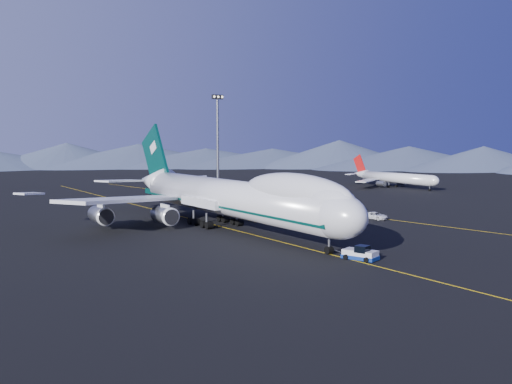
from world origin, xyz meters
TOP-DOWN VIEW (x-y plane):
  - ground at (0.00, 0.00)m, footprint 500.00×500.00m
  - taxiway_line_main at (0.00, 0.00)m, footprint 0.25×220.00m
  - taxiway_line_side at (30.00, 10.00)m, footprint 28.08×198.09m
  - boeing_747 at (0.00, 0.03)m, footprint 59.62×72.43m
  - pushback_tug at (1.07, -31.58)m, footprint 3.74×5.17m
  - second_jet at (88.70, 42.74)m, footprint 32.46×36.67m
  - service_van at (30.39, -5.84)m, footprint 3.08×5.45m
  - floodlight_mast at (35.00, 64.55)m, footprint 3.61×2.71m

SIDE VIEW (x-z plane):
  - ground at x=0.00m, z-range 0.00..0.00m
  - taxiway_line_main at x=0.00m, z-range 0.01..0.01m
  - taxiway_line_side at x=30.00m, z-range 0.01..0.01m
  - pushback_tug at x=1.07m, z-range -0.38..1.66m
  - service_van at x=30.39m, z-range 0.00..1.44m
  - second_jet at x=88.70m, z-range -2.06..8.38m
  - boeing_747 at x=0.00m, z-range -3.87..15.50m
  - floodlight_mast at x=35.00m, z-range 0.20..29.40m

